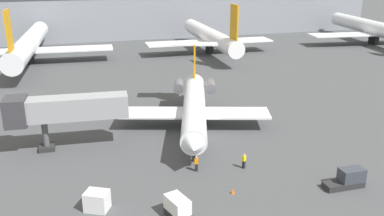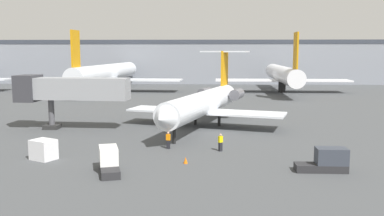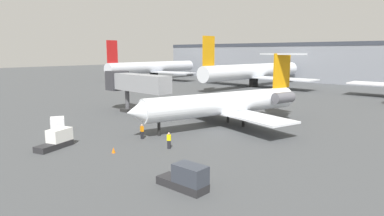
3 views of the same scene
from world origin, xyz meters
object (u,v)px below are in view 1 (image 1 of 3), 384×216
jet_bridge (59,110)px  parked_airliner_east_mid (376,29)px  cargo_container_uld (97,201)px  parked_airliner_west_mid (29,44)px  baggage_tug_lead (180,211)px  parked_airliner_centre (210,37)px  ground_crew_marshaller (196,164)px  ground_crew_loader (244,161)px  baggage_tug_trailing (348,179)px  traffic_cone_near (233,191)px  regional_jet (194,105)px

jet_bridge → parked_airliner_east_mid: (80.89, 46.32, -0.66)m
cargo_container_uld → parked_airliner_west_mid: bearing=98.6°
baggage_tug_lead → parked_airliner_centre: (24.95, 65.39, 3.29)m
ground_crew_marshaller → ground_crew_loader: bearing=-9.0°
jet_bridge → baggage_tug_trailing: bearing=-32.9°
cargo_container_uld → traffic_cone_near: size_ratio=4.57×
regional_jet → ground_crew_loader: regional_jet is taller
regional_jet → cargo_container_uld: size_ratio=10.60×
ground_crew_loader → parked_airliner_east_mid: (62.41, 57.07, 3.33)m
ground_crew_loader → baggage_tug_trailing: (8.17, -6.50, -0.02)m
cargo_container_uld → parked_airliner_east_mid: 98.91m
baggage_tug_lead → parked_airliner_centre: bearing=69.1°
parked_airliner_east_mid → baggage_tug_trailing: bearing=-130.5°
regional_jet → parked_airliner_west_mid: (-23.45, 46.18, 1.17)m
baggage_tug_trailing → parked_airliner_east_mid: 83.63m
ground_crew_marshaller → parked_airliner_east_mid: (67.46, 56.27, 3.33)m
baggage_tug_trailing → ground_crew_loader: bearing=141.5°
parked_airliner_west_mid → baggage_tug_trailing: bearing=-63.1°
parked_airliner_west_mid → regional_jet: bearing=-63.1°
jet_bridge → cargo_container_uld: size_ratio=5.49×
parked_airliner_east_mid → regional_jet: bearing=-145.4°
ground_crew_loader → baggage_tug_trailing: size_ratio=0.42×
jet_bridge → baggage_tug_lead: (9.50, -17.92, -4.01)m
traffic_cone_near → parked_airliner_centre: bearing=73.1°
regional_jet → cargo_container_uld: bearing=-130.1°
jet_bridge → parked_airliner_west_mid: (-6.62, 48.30, -0.54)m
baggage_tug_trailing → cargo_container_uld: baggage_tug_trailing is taller
ground_crew_marshaller → traffic_cone_near: bearing=-69.7°
cargo_container_uld → parked_airliner_centre: 69.55m
traffic_cone_near → jet_bridge: bearing=135.2°
regional_jet → parked_airliner_east_mid: parked_airliner_east_mid is taller
regional_jet → parked_airliner_centre: size_ratio=0.73×
baggage_tug_trailing → parked_airliner_west_mid: bearing=116.9°
ground_crew_marshaller → cargo_container_uld: (-10.54, -4.47, 0.02)m
cargo_container_uld → traffic_cone_near: 12.56m
parked_airliner_east_mid → ground_crew_marshaller: bearing=-140.2°
ground_crew_marshaller → cargo_container_uld: bearing=-157.0°
parked_airliner_west_mid → parked_airliner_east_mid: (87.51, -1.98, -0.12)m
baggage_tug_lead → traffic_cone_near: baggage_tug_lead is taller
regional_jet → baggage_tug_trailing: bearing=-63.1°
ground_crew_loader → parked_airliner_east_mid: 84.64m
regional_jet → ground_crew_marshaller: size_ratio=15.78×
traffic_cone_near → parked_airliner_east_mid: bearing=43.3°
ground_crew_loader → baggage_tug_lead: size_ratio=0.40×
baggage_tug_trailing → cargo_container_uld: bearing=173.2°
baggage_tug_lead → cargo_container_uld: bearing=152.1°
jet_bridge → ground_crew_marshaller: (13.43, -9.95, -3.99)m
traffic_cone_near → parked_airliner_east_mid: (65.49, 61.62, 3.91)m
parked_airliner_west_mid → parked_airliner_east_mid: bearing=-1.3°
parked_airliner_west_mid → parked_airliner_centre: 41.08m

